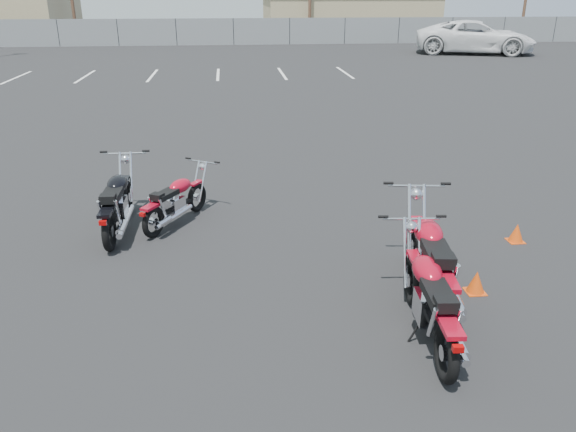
{
  "coord_description": "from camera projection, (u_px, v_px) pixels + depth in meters",
  "views": [
    {
      "loc": [
        -0.59,
        -6.83,
        3.67
      ],
      "look_at": [
        0.2,
        0.6,
        0.65
      ],
      "focal_mm": 35.0,
      "sensor_mm": 36.0,
      "label": 1
    }
  ],
  "objects": [
    {
      "name": "training_cone_near",
      "position": [
        517.0,
        233.0,
        8.76
      ],
      "size": [
        0.24,
        0.24,
        0.29
      ],
      "color": "#D8440B",
      "rests_on": "ground"
    },
    {
      "name": "motorcycle_front_red",
      "position": [
        176.0,
        201.0,
        9.33
      ],
      "size": [
        1.24,
        1.72,
        0.89
      ],
      "color": "black",
      "rests_on": "ground"
    },
    {
      "name": "training_cone_far",
      "position": [
        476.0,
        282.0,
        7.28
      ],
      "size": [
        0.25,
        0.25,
        0.3
      ],
      "color": "#D8440B",
      "rests_on": "ground"
    },
    {
      "name": "ground",
      "position": [
        278.0,
        276.0,
        7.73
      ],
      "size": [
        120.0,
        120.0,
        0.0
      ],
      "primitive_type": "plane",
      "color": "black",
      "rests_on": "ground"
    },
    {
      "name": "parking_line_stripes",
      "position": [
        185.0,
        75.0,
        25.92
      ],
      "size": [
        15.12,
        4.0,
        0.01
      ],
      "color": "silver",
      "rests_on": "ground"
    },
    {
      "name": "chainlink_fence",
      "position": [
        234.0,
        32.0,
        39.66
      ],
      "size": [
        80.06,
        0.06,
        1.8
      ],
      "color": "slate",
      "rests_on": "ground"
    },
    {
      "name": "motorcycle_rear_red",
      "position": [
        431.0,
        260.0,
        6.99
      ],
      "size": [
        0.93,
        2.41,
        1.18
      ],
      "color": "black",
      "rests_on": "ground"
    },
    {
      "name": "tan_building_east",
      "position": [
        347.0,
        12.0,
        48.58
      ],
      "size": [
        14.4,
        9.4,
        3.7
      ],
      "color": "tan",
      "rests_on": "ground"
    },
    {
      "name": "motorcycle_third_red",
      "position": [
        430.0,
        299.0,
        6.21
      ],
      "size": [
        0.85,
        2.2,
        1.07
      ],
      "color": "black",
      "rests_on": "ground"
    },
    {
      "name": "white_van",
      "position": [
        476.0,
        27.0,
        33.92
      ],
      "size": [
        5.69,
        8.75,
        3.09
      ],
      "primitive_type": "imported",
      "rotation": [
        0.0,
        0.0,
        1.24
      ],
      "color": "white",
      "rests_on": "ground"
    },
    {
      "name": "motorcycle_second_black",
      "position": [
        118.0,
        203.0,
        9.02
      ],
      "size": [
        0.85,
        2.19,
        1.07
      ],
      "color": "black",
      "rests_on": "ground"
    }
  ]
}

